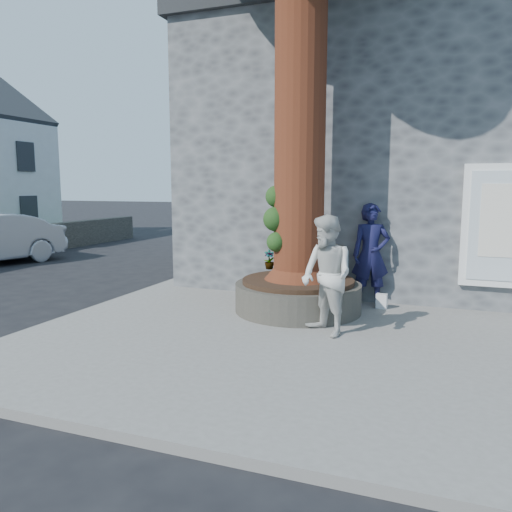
% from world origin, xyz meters
% --- Properties ---
extents(ground, '(120.00, 120.00, 0.00)m').
position_xyz_m(ground, '(0.00, 0.00, 0.00)').
color(ground, black).
rests_on(ground, ground).
extents(pavement, '(9.00, 8.00, 0.12)m').
position_xyz_m(pavement, '(1.50, 1.00, 0.06)').
color(pavement, slate).
rests_on(pavement, ground).
extents(yellow_line, '(0.10, 30.00, 0.01)m').
position_xyz_m(yellow_line, '(-3.05, 1.00, 0.00)').
color(yellow_line, yellow).
rests_on(yellow_line, ground).
extents(stone_shop, '(10.30, 8.30, 6.30)m').
position_xyz_m(stone_shop, '(2.50, 7.20, 3.16)').
color(stone_shop, '#46484B').
rests_on(stone_shop, ground).
extents(planter, '(2.30, 2.30, 0.60)m').
position_xyz_m(planter, '(0.80, 2.00, 0.41)').
color(planter, black).
rests_on(planter, pavement).
extents(man, '(0.83, 0.67, 1.96)m').
position_xyz_m(man, '(1.97, 2.94, 1.10)').
color(man, '#15163C').
rests_on(man, pavement).
extents(woman, '(1.14, 1.12, 1.86)m').
position_xyz_m(woman, '(1.61, 0.74, 1.05)').
color(woman, beige).
rests_on(woman, pavement).
extents(shopping_bag, '(0.21, 0.13, 0.28)m').
position_xyz_m(shopping_bag, '(2.23, 2.74, 0.26)').
color(shopping_bag, white).
rests_on(shopping_bag, pavement).
extents(plant_a, '(0.26, 0.24, 0.40)m').
position_xyz_m(plant_a, '(-0.05, 2.85, 0.92)').
color(plant_a, gray).
rests_on(plant_a, planter).
extents(plant_b, '(0.27, 0.27, 0.35)m').
position_xyz_m(plant_b, '(1.37, 2.62, 0.89)').
color(plant_b, gray).
rests_on(plant_b, planter).
extents(plant_c, '(0.27, 0.27, 0.35)m').
position_xyz_m(plant_c, '(-0.05, 2.85, 0.90)').
color(plant_c, gray).
rests_on(plant_c, planter).
extents(plant_d, '(0.38, 0.37, 0.31)m').
position_xyz_m(plant_d, '(1.65, 1.15, 0.88)').
color(plant_d, gray).
rests_on(plant_d, planter).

